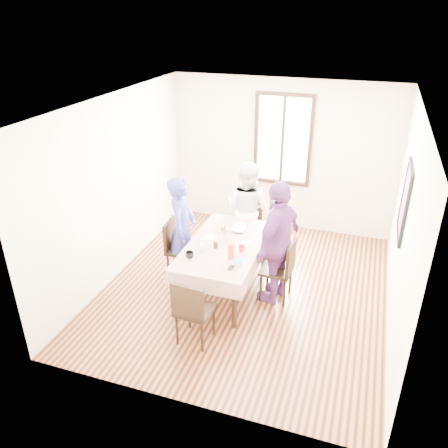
{
  "coord_description": "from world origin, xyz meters",
  "views": [
    {
      "loc": [
        1.46,
        -5.35,
        3.81
      ],
      "look_at": [
        -0.28,
        -0.18,
        1.1
      ],
      "focal_mm": 35.93,
      "sensor_mm": 36.0,
      "label": 1
    }
  ],
  "objects": [
    {
      "name": "ground",
      "position": [
        0.0,
        0.0,
        0.0
      ],
      "size": [
        4.5,
        4.5,
        0.0
      ],
      "primitive_type": "plane",
      "color": "black",
      "rests_on": "ground"
    },
    {
      "name": "back_wall",
      "position": [
        0.0,
        2.25,
        1.35
      ],
      "size": [
        4.0,
        0.0,
        4.0
      ],
      "primitive_type": "plane",
      "rotation": [
        1.57,
        0.0,
        0.0
      ],
      "color": "#F0E2C1",
      "rests_on": "ground"
    },
    {
      "name": "right_wall",
      "position": [
        2.0,
        0.0,
        1.35
      ],
      "size": [
        0.0,
        4.5,
        4.5
      ],
      "primitive_type": "plane",
      "rotation": [
        1.57,
        0.0,
        -1.57
      ],
      "color": "#F0E2C1",
      "rests_on": "ground"
    },
    {
      "name": "window_frame",
      "position": [
        0.0,
        2.23,
        1.65
      ],
      "size": [
        1.02,
        0.06,
        1.62
      ],
      "primitive_type": "cube",
      "color": "black",
      "rests_on": "back_wall"
    },
    {
      "name": "window_pane",
      "position": [
        0.0,
        2.24,
        1.65
      ],
      "size": [
        0.9,
        0.02,
        1.5
      ],
      "primitive_type": "cube",
      "color": "white",
      "rests_on": "back_wall"
    },
    {
      "name": "art_poster",
      "position": [
        1.98,
        0.3,
        1.55
      ],
      "size": [
        0.04,
        0.76,
        0.96
      ],
      "primitive_type": "cube",
      "color": "red",
      "rests_on": "right_wall"
    },
    {
      "name": "dining_table",
      "position": [
        -0.28,
        -0.13,
        0.38
      ],
      "size": [
        0.89,
        1.68,
        0.75
      ],
      "primitive_type": "cube",
      "color": "black",
      "rests_on": "ground"
    },
    {
      "name": "tablecloth",
      "position": [
        -0.28,
        -0.13,
        0.76
      ],
      "size": [
        1.01,
        1.8,
        0.01
      ],
      "primitive_type": "cube",
      "color": "#520D0B",
      "rests_on": "dining_table"
    },
    {
      "name": "chair_left",
      "position": [
        -1.02,
        0.03,
        0.46
      ],
      "size": [
        0.45,
        0.45,
        0.91
      ],
      "primitive_type": "cube",
      "rotation": [
        0.0,
        0.0,
        -1.49
      ],
      "color": "black",
      "rests_on": "ground"
    },
    {
      "name": "chair_right",
      "position": [
        0.46,
        -0.08,
        0.46
      ],
      "size": [
        0.44,
        0.44,
        0.91
      ],
      "primitive_type": "cube",
      "rotation": [
        0.0,
        0.0,
        1.52
      ],
      "color": "black",
      "rests_on": "ground"
    },
    {
      "name": "chair_far",
      "position": [
        -0.28,
        1.03,
        0.46
      ],
      "size": [
        0.45,
        0.45,
        0.91
      ],
      "primitive_type": "cube",
      "rotation": [
        0.0,
        0.0,
        3.21
      ],
      "color": "black",
      "rests_on": "ground"
    },
    {
      "name": "chair_near",
      "position": [
        -0.28,
        -1.28,
        0.46
      ],
      "size": [
        0.45,
        0.45,
        0.91
      ],
      "primitive_type": "cube",
      "rotation": [
        0.0,
        0.0,
        -0.07
      ],
      "color": "black",
      "rests_on": "ground"
    },
    {
      "name": "person_left",
      "position": [
        -1.0,
        0.03,
        0.81
      ],
      "size": [
        0.47,
        0.64,
        1.61
      ],
      "primitive_type": "imported",
      "rotation": [
        0.0,
        0.0,
        1.71
      ],
      "color": "navy",
      "rests_on": "ground"
    },
    {
      "name": "person_far",
      "position": [
        -0.28,
        1.0,
        0.8
      ],
      "size": [
        0.92,
        0.81,
        1.6
      ],
      "primitive_type": "imported",
      "rotation": [
        0.0,
        0.0,
        2.84
      ],
      "color": "white",
      "rests_on": "ground"
    },
    {
      "name": "person_right",
      "position": [
        0.44,
        -0.08,
        0.89
      ],
      "size": [
        0.71,
        1.12,
        1.78
      ],
      "primitive_type": "imported",
      "rotation": [
        0.0,
        0.0,
        -1.86
      ],
      "color": "#622E71",
      "rests_on": "ground"
    },
    {
      "name": "mug_black",
      "position": [
        -0.6,
        -0.64,
        0.81
      ],
      "size": [
        0.12,
        0.12,
        0.09
      ],
      "primitive_type": "imported",
      "rotation": [
        0.0,
        0.0,
        0.08
      ],
      "color": "black",
      "rests_on": "tablecloth"
    },
    {
      "name": "mug_flag",
      "position": [
        0.0,
        -0.25,
        0.81
      ],
      "size": [
        0.11,
        0.11,
        0.09
      ],
      "primitive_type": "imported",
      "rotation": [
        0.0,
        0.0,
        0.15
      ],
      "color": "red",
      "rests_on": "tablecloth"
    },
    {
      "name": "mug_green",
      "position": [
        -0.42,
        0.25,
        0.8
      ],
      "size": [
        0.12,
        0.12,
        0.07
      ],
      "primitive_type": "imported",
      "rotation": [
        0.0,
        0.0,
        -0.5
      ],
      "color": "#0C7226",
      "rests_on": "tablecloth"
    },
    {
      "name": "serving_bowl",
      "position": [
        -0.2,
        0.3,
        0.79
      ],
      "size": [
        0.22,
        0.22,
        0.05
      ],
      "primitive_type": "imported",
      "rotation": [
        0.0,
        0.0,
        0.04
      ],
      "color": "white",
      "rests_on": "tablecloth"
    },
    {
      "name": "juice_carton",
      "position": [
        -0.08,
        -0.47,
        0.87
      ],
      "size": [
        0.07,
        0.07,
        0.21
      ],
      "primitive_type": "cube",
      "color": "red",
      "rests_on": "tablecloth"
    },
    {
      "name": "butter_tub",
      "position": [
        0.05,
        -0.61,
        0.79
      ],
      "size": [
        0.11,
        0.11,
        0.06
      ],
      "primitive_type": "cylinder",
      "color": "white",
      "rests_on": "tablecloth"
    },
    {
      "name": "jam_jar",
      "position": [
        -0.37,
        -0.27,
        0.8
      ],
      "size": [
        0.06,
        0.06,
        0.08
      ],
      "primitive_type": "cylinder",
      "color": "black",
      "rests_on": "tablecloth"
    },
    {
      "name": "drinking_glass",
      "position": [
        -0.51,
        -0.42,
        0.82
      ],
      "size": [
        0.08,
        0.08,
        0.11
      ],
      "primitive_type": "cylinder",
      "color": "silver",
      "rests_on": "tablecloth"
    },
    {
      "name": "smartphone",
      "position": [
        -0.01,
        -0.71,
        0.77
      ],
      "size": [
        0.07,
        0.13,
        0.01
      ],
      "primitive_type": "cube",
      "color": "black",
      "rests_on": "tablecloth"
    },
    {
      "name": "flower_vase",
      "position": [
        -0.3,
        -0.06,
        0.83
      ],
      "size": [
        0.06,
        0.06,
        0.13
      ],
      "primitive_type": "cylinder",
      "color": "silver",
      "rests_on": "tablecloth"
    },
    {
      "name": "plate_left",
      "position": [
        -0.55,
        -0.02,
        0.77
      ],
      "size": [
        0.2,
        0.2,
        0.01
      ],
      "primitive_type": "cylinder",
      "color": "white",
      "rests_on": "tablecloth"
    },
    {
      "name": "plate_right",
      "position": [
        -0.0,
        -0.05,
        0.77
      ],
      "size": [
        0.2,
        0.2,
        0.01
      ],
      "primitive_type": "cylinder",
      "color": "white",
      "rests_on": "tablecloth"
    },
    {
      "name": "plate_far",
      "position": [
        -0.25,
        0.5,
        0.77
      ],
      "size": [
        0.2,
        0.2,
        0.01
      ],
      "primitive_type": "cylinder",
      "color": "white",
      "rests_on": "tablecloth"
    },
    {
      "name": "butter_lid",
      "position": [
        0.05,
        -0.61,
        0.82
      ],
      "size": [
        0.12,
        0.12,
        0.01
      ],
      "primitive_type": "cylinder",
      "color": "blue",
      "rests_on": "butter_tub"
    },
    {
      "name": "flower_bunch",
      "position": [
        -0.3,
        -0.06,
        0.94
      ],
      "size": [
        0.09,
        0.09,
        0.1
      ],
      "primitive_type": null,
      "color": "yellow",
      "rests_on": "flower_vase"
    }
  ]
}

